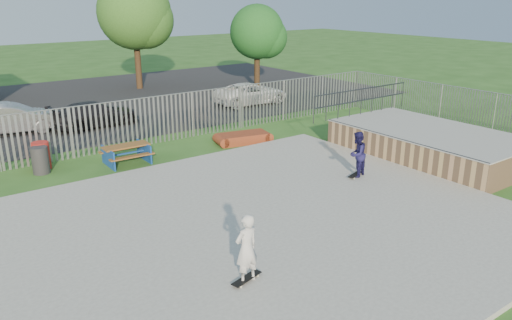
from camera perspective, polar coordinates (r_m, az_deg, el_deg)
ground at (r=13.40m, az=-1.62°, el=-8.21°), size 120.00×120.00×0.00m
concrete_slab at (r=13.37m, az=-1.63°, el=-7.92°), size 15.00×12.00×0.15m
quarter_pipe at (r=20.35m, az=19.12°, el=1.84°), size 5.50×7.05×2.19m
fence at (r=17.17m, az=-7.65°, el=1.29°), size 26.04×16.02×2.00m
picnic_table at (r=19.16m, az=-14.57°, el=0.66°), size 1.70×1.41×0.71m
funbox at (r=21.23m, az=-1.49°, el=2.53°), size 2.19×1.42×0.40m
trash_bin_red at (r=19.52m, az=-23.31°, el=0.46°), size 0.59×0.59×0.99m
trash_bin_grey at (r=19.04m, az=-23.43°, el=-0.03°), size 0.58×0.58×0.96m
parking_lot at (r=30.26m, az=-22.70°, el=5.54°), size 40.00×18.00×0.02m
car_silver at (r=25.03m, az=-26.10°, el=4.27°), size 4.32×2.21×1.36m
car_dark at (r=24.90m, az=-17.93°, el=5.00°), size 4.23×1.99×1.19m
car_white at (r=28.80m, az=-0.54°, el=7.62°), size 4.44×2.27×1.20m
tree_mid at (r=34.24m, az=-13.74°, el=16.03°), size 4.71×4.71×7.27m
tree_right at (r=33.66m, az=0.12°, el=14.41°), size 3.54×3.54×5.46m
skateboard_a at (r=17.22m, az=11.31°, el=-1.70°), size 0.82×0.43×0.08m
skateboard_b at (r=11.01m, az=-1.08°, el=-13.47°), size 0.82×0.39×0.08m
skater_navy at (r=16.99m, az=11.46°, el=0.64°), size 0.90×0.79×1.56m
skater_white at (r=10.64m, az=-1.10°, el=-10.08°), size 0.60×0.42×1.56m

